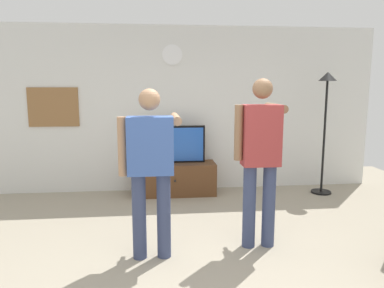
{
  "coord_description": "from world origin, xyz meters",
  "views": [
    {
      "loc": [
        -0.51,
        -3.11,
        1.76
      ],
      "look_at": [
        -0.06,
        1.2,
        1.05
      ],
      "focal_mm": 34.11,
      "sensor_mm": 36.0,
      "label": 1
    }
  ],
  "objects_px": {
    "floor_lamp": "(326,108)",
    "person_standing_nearer_couch": "(260,153)",
    "television": "(174,144)",
    "wall_clock": "(172,55)",
    "person_standing_nearer_lamp": "(151,163)",
    "tv_stand": "(174,179)",
    "framed_picture": "(53,107)"
  },
  "relations": [
    {
      "from": "tv_stand",
      "to": "framed_picture",
      "type": "relative_size",
      "value": 1.69
    },
    {
      "from": "floor_lamp",
      "to": "framed_picture",
      "type": "bearing_deg",
      "value": 173.72
    },
    {
      "from": "wall_clock",
      "to": "tv_stand",
      "type": "bearing_deg",
      "value": -90.0
    },
    {
      "from": "tv_stand",
      "to": "television",
      "type": "relative_size",
      "value": 1.32
    },
    {
      "from": "wall_clock",
      "to": "person_standing_nearer_lamp",
      "type": "height_order",
      "value": "wall_clock"
    },
    {
      "from": "tv_stand",
      "to": "floor_lamp",
      "type": "xyz_separation_m",
      "value": [
        2.4,
        -0.18,
        1.14
      ]
    },
    {
      "from": "framed_picture",
      "to": "person_standing_nearer_couch",
      "type": "xyz_separation_m",
      "value": [
        2.71,
        -2.3,
        -0.37
      ]
    },
    {
      "from": "tv_stand",
      "to": "person_standing_nearer_lamp",
      "type": "bearing_deg",
      "value": -99.22
    },
    {
      "from": "tv_stand",
      "to": "framed_picture",
      "type": "height_order",
      "value": "framed_picture"
    },
    {
      "from": "person_standing_nearer_couch",
      "to": "tv_stand",
      "type": "bearing_deg",
      "value": 112.04
    },
    {
      "from": "floor_lamp",
      "to": "person_standing_nearer_couch",
      "type": "height_order",
      "value": "floor_lamp"
    },
    {
      "from": "framed_picture",
      "to": "floor_lamp",
      "type": "distance_m",
      "value": 4.33
    },
    {
      "from": "floor_lamp",
      "to": "person_standing_nearer_lamp",
      "type": "height_order",
      "value": "floor_lamp"
    },
    {
      "from": "television",
      "to": "tv_stand",
      "type": "bearing_deg",
      "value": -90.0
    },
    {
      "from": "wall_clock",
      "to": "framed_picture",
      "type": "relative_size",
      "value": 0.41
    },
    {
      "from": "person_standing_nearer_lamp",
      "to": "tv_stand",
      "type": "bearing_deg",
      "value": 80.78
    },
    {
      "from": "tv_stand",
      "to": "framed_picture",
      "type": "bearing_deg",
      "value": 171.16
    },
    {
      "from": "television",
      "to": "wall_clock",
      "type": "height_order",
      "value": "wall_clock"
    },
    {
      "from": "wall_clock",
      "to": "person_standing_nearer_lamp",
      "type": "relative_size",
      "value": 0.19
    },
    {
      "from": "tv_stand",
      "to": "person_standing_nearer_couch",
      "type": "height_order",
      "value": "person_standing_nearer_couch"
    },
    {
      "from": "television",
      "to": "person_standing_nearer_lamp",
      "type": "bearing_deg",
      "value": -99.03
    },
    {
      "from": "television",
      "to": "framed_picture",
      "type": "relative_size",
      "value": 1.28
    },
    {
      "from": "tv_stand",
      "to": "television",
      "type": "distance_m",
      "value": 0.56
    },
    {
      "from": "tv_stand",
      "to": "wall_clock",
      "type": "bearing_deg",
      "value": 90.0
    },
    {
      "from": "television",
      "to": "floor_lamp",
      "type": "bearing_deg",
      "value": -5.35
    },
    {
      "from": "framed_picture",
      "to": "person_standing_nearer_couch",
      "type": "distance_m",
      "value": 3.57
    },
    {
      "from": "tv_stand",
      "to": "framed_picture",
      "type": "xyz_separation_m",
      "value": [
        -1.9,
        0.3,
        1.15
      ]
    },
    {
      "from": "tv_stand",
      "to": "person_standing_nearer_couch",
      "type": "bearing_deg",
      "value": -67.96
    },
    {
      "from": "television",
      "to": "floor_lamp",
      "type": "height_order",
      "value": "floor_lamp"
    },
    {
      "from": "tv_stand",
      "to": "framed_picture",
      "type": "distance_m",
      "value": 2.24
    },
    {
      "from": "television",
      "to": "person_standing_nearer_couch",
      "type": "relative_size",
      "value": 0.55
    },
    {
      "from": "television",
      "to": "wall_clock",
      "type": "distance_m",
      "value": 1.44
    }
  ]
}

